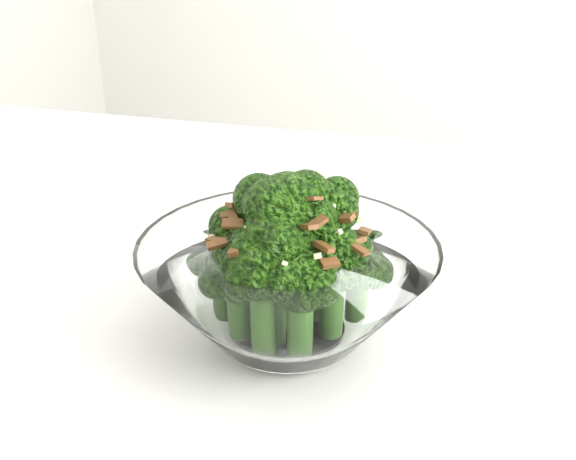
% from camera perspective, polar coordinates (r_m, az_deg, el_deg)
% --- Properties ---
extents(table, '(1.30, 0.95, 0.75)m').
position_cam_1_polar(table, '(0.72, -5.84, -5.10)').
color(table, white).
rests_on(table, ground).
extents(broccoli_dish, '(0.23, 0.23, 0.14)m').
position_cam_1_polar(broccoli_dish, '(0.49, -0.13, -4.24)').
color(broccoli_dish, white).
rests_on(broccoli_dish, table).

